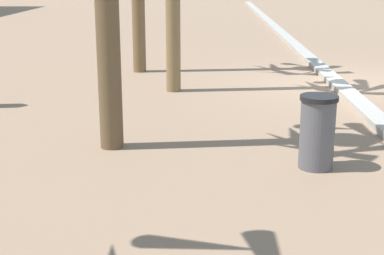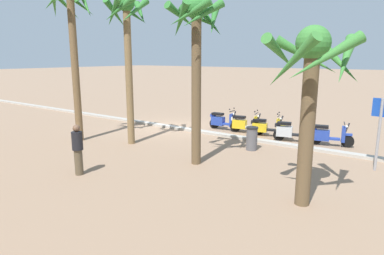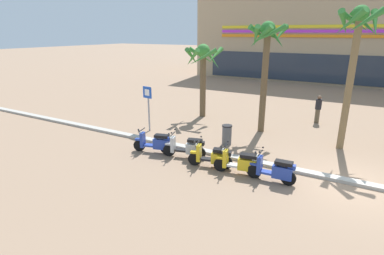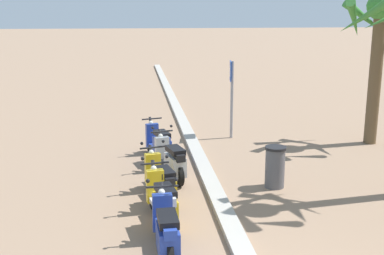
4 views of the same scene
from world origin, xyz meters
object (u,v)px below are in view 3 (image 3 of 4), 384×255
Objects in this scene: palm_tree_near_sign at (266,50)px; palm_tree_mid_walkway at (356,43)px; scooter_yellow_mid_centre at (240,163)px; scooter_yellow_far_back at (213,157)px; litter_bin at (227,135)px; scooter_silver_lead_nearest at (188,148)px; crossing_sign at (148,103)px; palm_tree_far_corner at (203,63)px; scooter_blue_gap_after_mid at (275,170)px; scooter_blue_mid_rear at (156,143)px; pedestrian_strolling_near_curb at (318,109)px.

palm_tree_near_sign is 0.91× the size of palm_tree_mid_walkway.
palm_tree_mid_walkway is at bearing 57.60° from scooter_yellow_mid_centre.
scooter_yellow_far_back is 1.84× the size of litter_bin.
scooter_silver_lead_nearest is at bearing -141.25° from palm_tree_mid_walkway.
scooter_yellow_mid_centre is at bearing -80.81° from palm_tree_near_sign.
crossing_sign is at bearing 149.35° from scooter_silver_lead_nearest.
palm_tree_far_corner is (-2.54, 6.20, 2.83)m from scooter_silver_lead_nearest.
palm_tree_far_corner is (1.11, 4.04, 1.78)m from crossing_sign.
crossing_sign is at bearing 153.56° from scooter_yellow_far_back.
scooter_yellow_far_back is 0.29× the size of palm_tree_mid_walkway.
palm_tree_mid_walkway is (4.16, 4.74, 4.19)m from scooter_yellow_far_back.
palm_tree_near_sign is 3.98m from palm_tree_mid_walkway.
palm_tree_near_sign is at bearing 73.91° from litter_bin.
scooter_yellow_mid_centre is at bearing -22.40° from crossing_sign.
litter_bin is at bearing 1.64° from crossing_sign.
scooter_yellow_far_back is at bearing -92.67° from palm_tree_near_sign.
crossing_sign is 4.57m from litter_bin.
scooter_yellow_far_back is 1.01× the size of scooter_blue_gap_after_mid.
scooter_yellow_mid_centre is at bearing -2.02° from scooter_yellow_far_back.
scooter_silver_lead_nearest is 1.05× the size of scooter_blue_gap_after_mid.
scooter_silver_lead_nearest is at bearing -107.52° from palm_tree_near_sign.
palm_tree_near_sign is at bearing 170.74° from palm_tree_mid_walkway.
palm_tree_mid_walkway reaches higher than crossing_sign.
crossing_sign reaches higher than scooter_blue_mid_rear.
scooter_blue_mid_rear is 2.86m from scooter_yellow_far_back.
pedestrian_strolling_near_curb is at bearing 72.78° from scooter_yellow_far_back.
crossing_sign reaches higher than litter_bin.
palm_tree_near_sign is 3.44× the size of pedestrian_strolling_near_curb.
palm_tree_near_sign reaches higher than scooter_blue_mid_rear.
scooter_blue_mid_rear is at bearing -132.82° from litter_bin.
palm_tree_near_sign is (5.25, 2.89, 2.75)m from crossing_sign.
palm_tree_far_corner reaches higher than scooter_yellow_far_back.
scooter_silver_lead_nearest is 9.11m from pedestrian_strolling_near_curb.
pedestrian_strolling_near_curb reaches higher than scooter_silver_lead_nearest.
scooter_yellow_mid_centre is 8.68m from pedestrian_strolling_near_curb.
palm_tree_near_sign is at bearing 99.19° from scooter_yellow_mid_centre.
palm_tree_far_corner is (-1.03, 6.40, 2.83)m from scooter_blue_mid_rear.
pedestrian_strolling_near_curb is at bearing 52.66° from palm_tree_near_sign.
palm_tree_mid_walkway is (9.16, 2.26, 3.13)m from crossing_sign.
palm_tree_mid_walkway is at bearing -9.26° from palm_tree_near_sign.
palm_tree_near_sign is at bearing -127.34° from pedestrian_strolling_near_curb.
scooter_yellow_far_back reaches higher than scooter_blue_mid_rear.
crossing_sign is 0.43× the size of palm_tree_near_sign.
scooter_blue_gap_after_mid is 0.28× the size of palm_tree_mid_walkway.
scooter_blue_mid_rear is 5.28m from scooter_blue_gap_after_mid.
scooter_blue_gap_after_mid is 6.97m from palm_tree_near_sign.
pedestrian_strolling_near_curb is (1.51, 8.54, 0.40)m from scooter_yellow_mid_centre.
palm_tree_far_corner reaches higher than litter_bin.
scooter_yellow_far_back is at bearing -26.44° from crossing_sign.
scooter_blue_mid_rear is 7.19m from palm_tree_near_sign.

